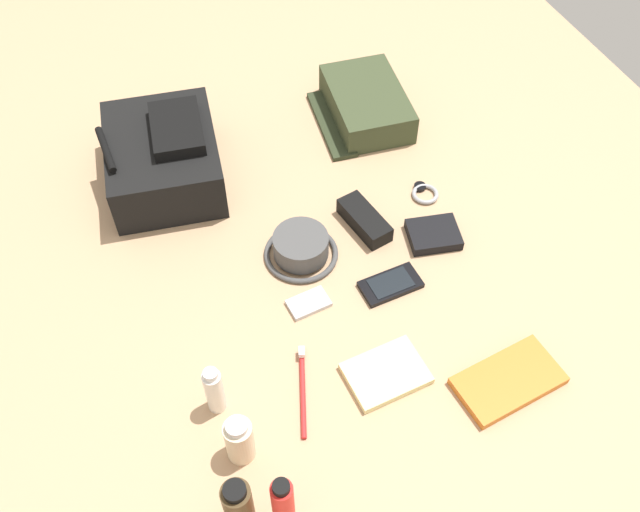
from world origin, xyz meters
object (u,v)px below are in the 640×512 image
(bucket_hat, at_px, (301,248))
(cell_phone, at_px, (391,284))
(media_player, at_px, (309,303))
(cologne_bottle, at_px, (239,506))
(toothpaste_tube, at_px, (214,390))
(paperback_novel, at_px, (508,381))
(wristwatch, at_px, (424,193))
(sunglasses_case, at_px, (364,220))
(backpack, at_px, (164,157))
(lotion_bottle, at_px, (239,440))
(toiletry_pouch, at_px, (365,105))
(toothbrush, at_px, (303,386))
(sunscreen_spray, at_px, (283,506))
(notepad, at_px, (386,373))
(wallet, at_px, (434,234))

(bucket_hat, height_order, cell_phone, bucket_hat)
(cell_phone, height_order, media_player, cell_phone)
(cell_phone, bearing_deg, cologne_bottle, 126.81)
(toothpaste_tube, bearing_deg, paperback_novel, -108.48)
(wristwatch, height_order, sunglasses_case, sunglasses_case)
(backpack, relative_size, paperback_novel, 1.65)
(lotion_bottle, bearing_deg, paperback_novel, -97.78)
(toiletry_pouch, height_order, toothbrush, toiletry_pouch)
(bucket_hat, bearing_deg, media_player, 164.57)
(toiletry_pouch, height_order, sunscreen_spray, sunscreen_spray)
(bucket_hat, bearing_deg, notepad, -173.66)
(bucket_hat, bearing_deg, cologne_bottle, 147.60)
(cologne_bottle, height_order, toothpaste_tube, cologne_bottle)
(media_player, relative_size, toothbrush, 0.49)
(wristwatch, bearing_deg, toiletry_pouch, 2.00)
(toiletry_pouch, height_order, media_player, toiletry_pouch)
(paperback_novel, distance_m, sunglasses_case, 0.47)
(cologne_bottle, height_order, toothbrush, cologne_bottle)
(cologne_bottle, xyz_separation_m, sunglasses_case, (0.51, -0.47, -0.05))
(toiletry_pouch, relative_size, sunglasses_case, 2.02)
(cologne_bottle, height_order, lotion_bottle, cologne_bottle)
(backpack, distance_m, sunscreen_spray, 0.86)
(toothpaste_tube, height_order, wallet, toothpaste_tube)
(toothpaste_tube, bearing_deg, sunscreen_spray, -172.07)
(backpack, bearing_deg, paperback_novel, -150.47)
(toothpaste_tube, bearing_deg, bucket_hat, -46.19)
(cologne_bottle, bearing_deg, wallet, -55.02)
(sunglasses_case, bearing_deg, backpack, 38.88)
(paperback_novel, bearing_deg, sunglasses_case, 10.12)
(cologne_bottle, distance_m, toothpaste_tube, 0.22)
(bucket_hat, xyz_separation_m, sunscreen_spray, (-0.52, 0.24, 0.06))
(sunglasses_case, bearing_deg, toothpaste_tube, 113.55)
(cell_phone, xyz_separation_m, sunglasses_case, (0.17, -0.02, 0.01))
(wristwatch, bearing_deg, cologne_bottle, 130.10)
(lotion_bottle, height_order, wristwatch, lotion_bottle)
(lotion_bottle, bearing_deg, wallet, -61.48)
(cologne_bottle, bearing_deg, lotion_bottle, -19.44)
(toiletry_pouch, height_order, cell_phone, toiletry_pouch)
(media_player, bearing_deg, toothbrush, 153.67)
(backpack, bearing_deg, cell_phone, -145.28)
(cologne_bottle, bearing_deg, sunglasses_case, -42.78)
(toiletry_pouch, distance_m, toothpaste_tube, 0.86)
(bucket_hat, height_order, sunglasses_case, bucket_hat)
(toiletry_pouch, relative_size, sunscreen_spray, 1.64)
(paperback_novel, bearing_deg, cell_phone, 19.51)
(bucket_hat, distance_m, lotion_bottle, 0.46)
(wallet, bearing_deg, cell_phone, 132.11)
(cell_phone, height_order, toothbrush, toothbrush)
(sunscreen_spray, bearing_deg, cell_phone, -46.19)
(bucket_hat, relative_size, wallet, 1.46)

